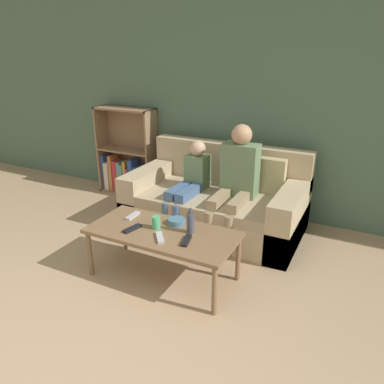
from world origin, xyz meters
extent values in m
cube|color=#4C6B56|center=(0.00, 2.94, 1.30)|extent=(12.00, 0.06, 2.60)
cube|color=tan|center=(0.01, 2.31, 0.16)|extent=(1.78, 0.99, 0.31)
cube|color=tan|center=(0.01, 2.22, 0.36)|extent=(1.34, 0.81, 0.10)
cube|color=tan|center=(0.01, 2.71, 0.62)|extent=(1.78, 0.18, 0.42)
cube|color=tan|center=(-0.77, 2.31, 0.29)|extent=(0.22, 0.99, 0.57)
cube|color=tan|center=(0.80, 2.31, 0.29)|extent=(0.22, 0.99, 0.57)
cube|color=tan|center=(0.49, 2.56, 0.59)|extent=(0.36, 0.12, 0.36)
cube|color=#8E7051|center=(-1.78, 2.76, 0.56)|extent=(0.02, 0.28, 1.11)
cube|color=#8E7051|center=(-1.03, 2.76, 0.56)|extent=(0.02, 0.28, 1.11)
cube|color=#8E7051|center=(-1.41, 2.88, 0.56)|extent=(0.78, 0.02, 1.11)
cube|color=#8E7051|center=(-1.41, 2.76, 0.01)|extent=(0.78, 0.28, 0.02)
cube|color=#8E7051|center=(-1.41, 2.76, 0.58)|extent=(0.73, 0.28, 0.02)
cube|color=#8E7051|center=(-1.41, 2.76, 1.10)|extent=(0.78, 0.28, 0.02)
cube|color=#33519E|center=(-1.75, 2.74, 0.25)|extent=(0.04, 0.16, 0.46)
cube|color=beige|center=(-1.69, 2.75, 0.21)|extent=(0.07, 0.22, 0.37)
cube|color=#B77542|center=(-1.63, 2.74, 0.26)|extent=(0.05, 0.19, 0.47)
cube|color=red|center=(-1.56, 2.74, 0.23)|extent=(0.07, 0.17, 0.41)
cube|color=#6699A8|center=(-1.50, 2.74, 0.22)|extent=(0.05, 0.18, 0.40)
cube|color=#6699A8|center=(-1.45, 2.74, 0.21)|extent=(0.04, 0.20, 0.37)
cube|color=gold|center=(-1.41, 2.74, 0.23)|extent=(0.04, 0.18, 0.42)
cube|color=#993D84|center=(-1.36, 2.75, 0.19)|extent=(0.04, 0.21, 0.33)
cube|color=#33519E|center=(-1.31, 2.74, 0.25)|extent=(0.06, 0.19, 0.45)
cube|color=#33519E|center=(-1.24, 2.74, 0.21)|extent=(0.06, 0.16, 0.37)
cube|color=#33519E|center=(-1.18, 2.74, 0.18)|extent=(0.05, 0.16, 0.31)
cube|color=#B77542|center=(-1.12, 2.74, 0.20)|extent=(0.05, 0.18, 0.35)
cylinder|color=brown|center=(-0.57, 1.03, 0.20)|extent=(0.04, 0.04, 0.40)
cylinder|color=brown|center=(0.57, 1.03, 0.20)|extent=(0.04, 0.04, 0.40)
cylinder|color=brown|center=(-0.57, 1.52, 0.20)|extent=(0.04, 0.04, 0.40)
cylinder|color=brown|center=(0.57, 1.52, 0.20)|extent=(0.04, 0.04, 0.40)
cube|color=brown|center=(0.00, 1.28, 0.42)|extent=(1.21, 0.56, 0.03)
cylinder|color=#9E8966|center=(0.17, 1.83, 0.21)|extent=(0.09, 0.09, 0.41)
cylinder|color=#9E8966|center=(0.36, 1.83, 0.21)|extent=(0.09, 0.09, 0.41)
cube|color=#9E8966|center=(0.17, 2.09, 0.46)|extent=(0.10, 0.45, 0.09)
cube|color=#9E8966|center=(0.36, 2.09, 0.46)|extent=(0.10, 0.45, 0.09)
cube|color=#66845B|center=(0.26, 2.35, 0.68)|extent=(0.35, 0.20, 0.53)
sphere|color=tan|center=(0.26, 2.35, 1.03)|extent=(0.20, 0.20, 0.20)
cylinder|color=#476693|center=(-0.30, 1.84, 0.21)|extent=(0.09, 0.09, 0.41)
cylinder|color=#476693|center=(-0.18, 1.84, 0.21)|extent=(0.09, 0.09, 0.41)
cube|color=#476693|center=(-0.29, 2.10, 0.46)|extent=(0.12, 0.45, 0.09)
cube|color=#476693|center=(-0.16, 2.09, 0.46)|extent=(0.12, 0.45, 0.09)
cube|color=#66845B|center=(-0.21, 2.36, 0.59)|extent=(0.23, 0.21, 0.35)
sphere|color=#D1A889|center=(-0.21, 2.36, 0.84)|extent=(0.16, 0.16, 0.16)
cylinder|color=#4CB77A|center=(-0.07, 1.29, 0.49)|extent=(0.07, 0.07, 0.11)
cube|color=#B7B7BC|center=(0.05, 1.16, 0.44)|extent=(0.14, 0.16, 0.02)
cube|color=black|center=(0.26, 1.20, 0.44)|extent=(0.09, 0.18, 0.02)
cube|color=black|center=(-0.23, 1.19, 0.44)|extent=(0.09, 0.18, 0.02)
cube|color=#B7B7BC|center=(-0.37, 1.39, 0.44)|extent=(0.05, 0.17, 0.02)
cylinder|color=teal|center=(0.04, 1.44, 0.46)|extent=(0.14, 0.14, 0.05)
cylinder|color=#424756|center=(0.21, 1.35, 0.52)|extent=(0.06, 0.06, 0.17)
cylinder|color=#424756|center=(0.21, 1.35, 0.62)|extent=(0.03, 0.03, 0.04)
camera|label=1|loc=(1.42, -1.01, 1.82)|focal=35.00mm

